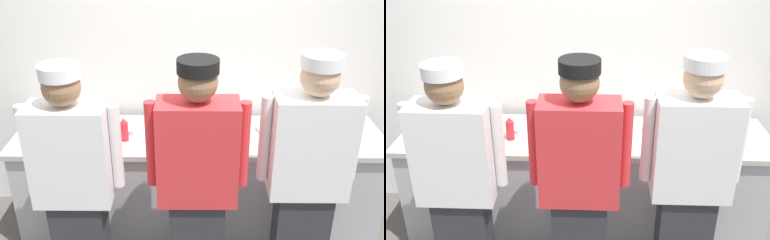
% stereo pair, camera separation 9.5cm
% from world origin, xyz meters
% --- Properties ---
extents(wall_back, '(4.41, 0.10, 2.91)m').
position_xyz_m(wall_back, '(0.00, 0.83, 1.46)').
color(wall_back, white).
rests_on(wall_back, ground).
extents(prep_counter, '(2.81, 0.68, 0.89)m').
position_xyz_m(prep_counter, '(0.00, 0.36, 0.45)').
color(prep_counter, '#B2B2B7').
rests_on(prep_counter, ground).
extents(chef_near_left, '(0.61, 0.24, 1.69)m').
position_xyz_m(chef_near_left, '(-0.77, -0.35, 0.90)').
color(chef_near_left, '#2D2D33').
rests_on(chef_near_left, ground).
extents(chef_center, '(0.62, 0.24, 1.72)m').
position_xyz_m(chef_center, '(-0.01, -0.36, 0.92)').
color(chef_center, '#2D2D33').
rests_on(chef_center, ground).
extents(chef_far_right, '(0.62, 0.24, 1.73)m').
position_xyz_m(chef_far_right, '(0.67, -0.29, 0.93)').
color(chef_far_right, '#2D2D33').
rests_on(chef_far_right, ground).
extents(plate_stack_front, '(0.21, 0.21, 0.06)m').
position_xyz_m(plate_stack_front, '(-0.90, 0.27, 0.92)').
color(plate_stack_front, white).
rests_on(plate_stack_front, prep_counter).
extents(plate_stack_rear, '(0.21, 0.21, 0.05)m').
position_xyz_m(plate_stack_rear, '(0.29, 0.38, 0.91)').
color(plate_stack_rear, white).
rests_on(plate_stack_rear, prep_counter).
extents(mixing_bowl_steel, '(0.40, 0.40, 0.13)m').
position_xyz_m(mixing_bowl_steel, '(-0.14, 0.37, 0.95)').
color(mixing_bowl_steel, '#B7BABF').
rests_on(mixing_bowl_steel, prep_counter).
extents(sheet_tray, '(0.50, 0.43, 0.02)m').
position_xyz_m(sheet_tray, '(0.69, 0.34, 0.90)').
color(sheet_tray, '#B7BABF').
rests_on(sheet_tray, prep_counter).
extents(squeeze_bottle_primary, '(0.06, 0.06, 0.19)m').
position_xyz_m(squeeze_bottle_primary, '(1.01, 0.35, 0.98)').
color(squeeze_bottle_primary, red).
rests_on(squeeze_bottle_primary, prep_counter).
extents(squeeze_bottle_secondary, '(0.06, 0.06, 0.18)m').
position_xyz_m(squeeze_bottle_secondary, '(-0.55, 0.27, 0.97)').
color(squeeze_bottle_secondary, red).
rests_on(squeeze_bottle_secondary, prep_counter).
extents(squeeze_bottle_spare, '(0.05, 0.05, 0.18)m').
position_xyz_m(squeeze_bottle_spare, '(1.09, 0.50, 0.97)').
color(squeeze_bottle_spare, red).
rests_on(squeeze_bottle_spare, prep_counter).
extents(ramekin_orange_sauce, '(0.09, 0.09, 0.05)m').
position_xyz_m(ramekin_orange_sauce, '(-1.02, 0.51, 0.91)').
color(ramekin_orange_sauce, white).
rests_on(ramekin_orange_sauce, prep_counter).
extents(ramekin_green_sauce, '(0.09, 0.09, 0.04)m').
position_xyz_m(ramekin_green_sauce, '(-0.49, 0.37, 0.91)').
color(ramekin_green_sauce, white).
rests_on(ramekin_green_sauce, prep_counter).
extents(deli_cup, '(0.09, 0.09, 0.10)m').
position_xyz_m(deli_cup, '(0.13, 0.21, 0.94)').
color(deli_cup, white).
rests_on(deli_cup, prep_counter).
extents(chefs_knife, '(0.28, 0.03, 0.02)m').
position_xyz_m(chefs_knife, '(-0.61, 0.36, 0.89)').
color(chefs_knife, '#B7BABF').
rests_on(chefs_knife, prep_counter).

